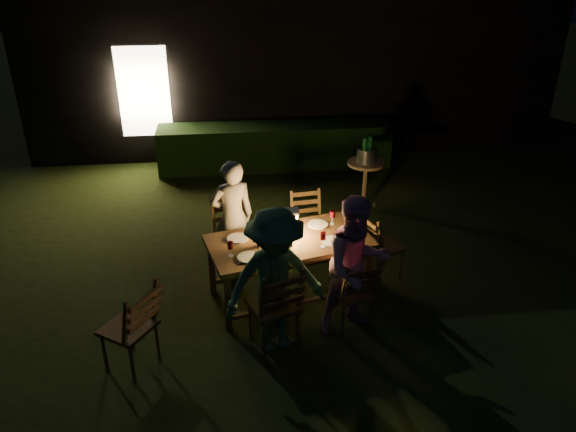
{
  "coord_description": "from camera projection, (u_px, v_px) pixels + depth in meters",
  "views": [
    {
      "loc": [
        -1.32,
        -5.93,
        3.95
      ],
      "look_at": [
        -0.68,
        -0.12,
        0.94
      ],
      "focal_mm": 35.0,
      "sensor_mm": 36.0,
      "label": 1
    }
  ],
  "objects": [
    {
      "name": "person_opp_left",
      "position": [
        275.0,
        282.0,
        5.59
      ],
      "size": [
        1.16,
        0.83,
        1.61
      ],
      "primitive_type": "imported",
      "rotation": [
        0.0,
        0.0,
        0.24
      ],
      "color": "#366D45",
      "rests_on": "ground"
    },
    {
      "name": "garden_envelope",
      "position": [
        287.0,
        54.0,
        11.9
      ],
      "size": [
        40.0,
        40.0,
        3.2
      ],
      "color": "black",
      "rests_on": "ground"
    },
    {
      "name": "chair_far_left",
      "position": [
        235.0,
        249.0,
        7.15
      ],
      "size": [
        0.58,
        0.6,
        1.03
      ],
      "rotation": [
        0.0,
        0.0,
        3.43
      ],
      "color": "#50331A",
      "rests_on": "ground"
    },
    {
      "name": "phone",
      "position": [
        244.0,
        262.0,
        5.99
      ],
      "size": [
        0.14,
        0.07,
        0.01
      ],
      "primitive_type": "cube",
      "color": "black",
      "rests_on": "dining_table"
    },
    {
      "name": "chair_spare",
      "position": [
        132.0,
        341.0,
        5.55
      ],
      "size": [
        0.66,
        0.65,
        1.03
      ],
      "rotation": [
        0.0,
        0.0,
        0.98
      ],
      "color": "#50331A",
      "rests_on": "ground"
    },
    {
      "name": "lantern",
      "position": [
        292.0,
        225.0,
        6.42
      ],
      "size": [
        0.16,
        0.16,
        0.35
      ],
      "color": "white",
      "rests_on": "dining_table"
    },
    {
      "name": "ice_bucket",
      "position": [
        367.0,
        155.0,
        8.52
      ],
      "size": [
        0.3,
        0.3,
        0.22
      ],
      "primitive_type": "cylinder",
      "color": "#A5A8AD",
      "rests_on": "side_table"
    },
    {
      "name": "bottle_table",
      "position": [
        268.0,
        233.0,
        6.29
      ],
      "size": [
        0.07,
        0.07,
        0.28
      ],
      "primitive_type": "cylinder",
      "color": "#0F471E",
      "rests_on": "dining_table"
    },
    {
      "name": "chair_end",
      "position": [
        381.0,
        256.0,
        7.03
      ],
      "size": [
        0.57,
        0.54,
        0.95
      ],
      "rotation": [
        0.0,
        0.0,
        -1.25
      ],
      "color": "#50331A",
      "rests_on": "ground"
    },
    {
      "name": "bottle_bucket_b",
      "position": [
        369.0,
        151.0,
        8.54
      ],
      "size": [
        0.07,
        0.07,
        0.32
      ],
      "primitive_type": "cylinder",
      "color": "#0F471E",
      "rests_on": "side_table"
    },
    {
      "name": "person_opp_right",
      "position": [
        356.0,
        266.0,
        5.87
      ],
      "size": [
        0.89,
        0.77,
        1.59
      ],
      "primitive_type": "imported",
      "rotation": [
        0.0,
        0.0,
        0.24
      ],
      "color": "#B67D9F",
      "rests_on": "ground"
    },
    {
      "name": "chair_far_right",
      "position": [
        308.0,
        238.0,
        7.47
      ],
      "size": [
        0.46,
        0.48,
        0.92
      ],
      "rotation": [
        0.0,
        0.0,
        3.25
      ],
      "color": "#50331A",
      "rests_on": "ground"
    },
    {
      "name": "wineglass_b",
      "position": [
        231.0,
        249.0,
        6.07
      ],
      "size": [
        0.06,
        0.06,
        0.18
      ],
      "primitive_type": null,
      "color": "#59070F",
      "rests_on": "dining_table"
    },
    {
      "name": "plate_far_right",
      "position": [
        318.0,
        224.0,
        6.75
      ],
      "size": [
        0.25,
        0.25,
        0.01
      ],
      "primitive_type": "cylinder",
      "color": "white",
      "rests_on": "dining_table"
    },
    {
      "name": "wineglass_a",
      "position": [
        257.0,
        226.0,
        6.54
      ],
      "size": [
        0.06,
        0.06,
        0.18
      ],
      "primitive_type": null,
      "color": "#59070F",
      "rests_on": "dining_table"
    },
    {
      "name": "chair_near_left",
      "position": [
        274.0,
        319.0,
        5.86
      ],
      "size": [
        0.61,
        0.63,
        1.05
      ],
      "rotation": [
        0.0,
        0.0,
        0.35
      ],
      "color": "#50331A",
      "rests_on": "ground"
    },
    {
      "name": "side_table",
      "position": [
        366.0,
        167.0,
        8.61
      ],
      "size": [
        0.57,
        0.57,
        0.77
      ],
      "color": "olive",
      "rests_on": "ground"
    },
    {
      "name": "person_house_side",
      "position": [
        233.0,
        217.0,
        6.99
      ],
      "size": [
        0.61,
        0.48,
        1.49
      ],
      "primitive_type": "imported",
      "rotation": [
        0.0,
        0.0,
        3.38
      ],
      "color": "beige",
      "rests_on": "ground"
    },
    {
      "name": "chair_near_right",
      "position": [
        352.0,
        304.0,
        6.15
      ],
      "size": [
        0.51,
        0.54,
        0.93
      ],
      "rotation": [
        0.0,
        0.0,
        0.26
      ],
      "color": "#50331A",
      "rests_on": "ground"
    },
    {
      "name": "wineglass_d",
      "position": [
        332.0,
        218.0,
        6.73
      ],
      "size": [
        0.06,
        0.06,
        0.18
      ],
      "primitive_type": null,
      "color": "#59070F",
      "rests_on": "dining_table"
    },
    {
      "name": "dining_table",
      "position": [
        289.0,
        245.0,
        6.47
      ],
      "size": [
        2.01,
        1.33,
        0.77
      ],
      "rotation": [
        0.0,
        0.0,
        0.24
      ],
      "color": "#50331A",
      "rests_on": "ground"
    },
    {
      "name": "wineglass_e",
      "position": [
        290.0,
        247.0,
        6.11
      ],
      "size": [
        0.06,
        0.06,
        0.18
      ],
      "primitive_type": null,
      "color": "silver",
      "rests_on": "dining_table"
    },
    {
      "name": "napkin_left",
      "position": [
        286.0,
        255.0,
        6.12
      ],
      "size": [
        0.18,
        0.14,
        0.01
      ],
      "primitive_type": "cube",
      "color": "red",
      "rests_on": "dining_table"
    },
    {
      "name": "wineglass_c",
      "position": [
        323.0,
        240.0,
        6.25
      ],
      "size": [
        0.06,
        0.06,
        0.18
      ],
      "primitive_type": null,
      "color": "#59070F",
      "rests_on": "dining_table"
    },
    {
      "name": "plate_near_left",
      "position": [
        248.0,
        257.0,
        6.08
      ],
      "size": [
        0.25,
        0.25,
        0.01
      ],
      "primitive_type": "cylinder",
      "color": "white",
      "rests_on": "dining_table"
    },
    {
      "name": "bottle_bucket_a",
      "position": [
        364.0,
        153.0,
        8.46
      ],
      "size": [
        0.07,
        0.07,
        0.32
      ],
      "primitive_type": "cylinder",
      "color": "#0F471E",
      "rests_on": "side_table"
    },
    {
      "name": "plate_far_left",
      "position": [
        238.0,
        238.0,
        6.45
      ],
      "size": [
        0.25,
        0.25,
        0.01
      ],
      "primitive_type": "cylinder",
      "color": "white",
      "rests_on": "dining_table"
    },
    {
      "name": "napkin_right",
      "position": [
        344.0,
        243.0,
        6.35
      ],
      "size": [
        0.18,
        0.14,
        0.01
      ],
      "primitive_type": "cube",
      "color": "red",
      "rests_on": "dining_table"
    },
    {
      "name": "plate_near_right",
      "position": [
        333.0,
        241.0,
        6.38
      ],
      "size": [
        0.25,
        0.25,
        0.01
      ],
      "primitive_type": "cylinder",
      "color": "white",
      "rests_on": "dining_table"
    }
  ]
}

